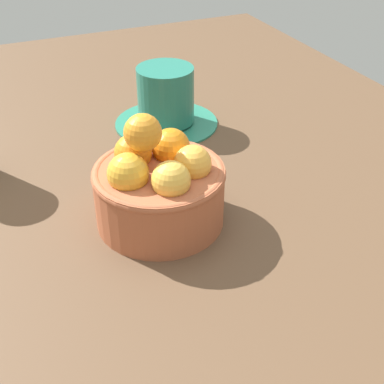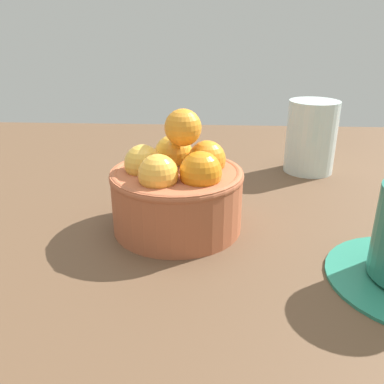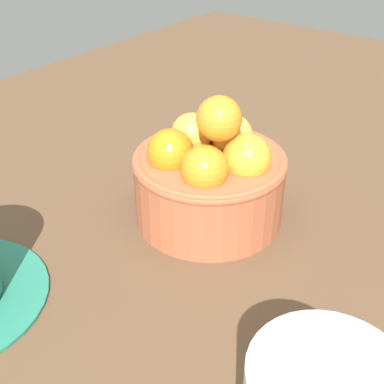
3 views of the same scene
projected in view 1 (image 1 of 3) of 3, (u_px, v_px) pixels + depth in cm
name	position (u px, v px, depth cm)	size (l,w,h in cm)	color
ground_plane	(161.00, 231.00, 57.59)	(133.74, 94.43, 3.03)	brown
terracotta_bowl	(159.00, 185.00, 54.24)	(13.79, 13.79, 12.49)	#AD5938
coffee_cup	(166.00, 101.00, 73.63)	(14.76, 14.76, 8.44)	#287960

